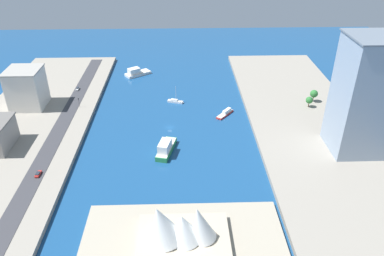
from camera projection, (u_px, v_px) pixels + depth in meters
ground_plane at (170, 127)px, 229.33m from camera, size 440.00×440.00×0.00m
quay_west at (307, 123)px, 230.99m from camera, size 70.00×240.00×2.64m
quay_east at (29, 128)px, 226.34m from camera, size 70.00×240.00×2.64m
peninsula_point at (184, 245)px, 147.71m from camera, size 81.25×46.35×2.00m
road_strip at (62, 125)px, 226.17m from camera, size 9.20×228.00×0.15m
sailboat_small_white at (175, 101)px, 258.36m from camera, size 11.75×5.87×12.19m
ferry_green_doubledeck at (166, 148)px, 204.53m from camera, size 11.43×24.18×7.74m
ferry_white_commuter at (137, 73)px, 300.21m from camera, size 21.32×18.41×6.33m
tugboat_red at (225, 113)px, 242.92m from camera, size 12.35×14.26×3.11m
hotel_broad_white at (27, 88)px, 242.31m from camera, size 21.34×22.23×25.56m
tower_tall_glass at (368, 96)px, 189.81m from camera, size 31.49×27.51×61.97m
pickup_red at (38, 174)px, 183.39m from camera, size 2.08×5.21×1.50m
van_white at (78, 89)px, 270.11m from camera, size 1.83×4.81×1.61m
traffic_light_waterfront at (79, 101)px, 244.91m from camera, size 0.36×0.36×6.50m
opera_landmark at (179, 230)px, 143.42m from camera, size 36.24×27.60×19.90m
park_tree_cluster at (312, 96)px, 248.64m from camera, size 10.31×12.81×8.36m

